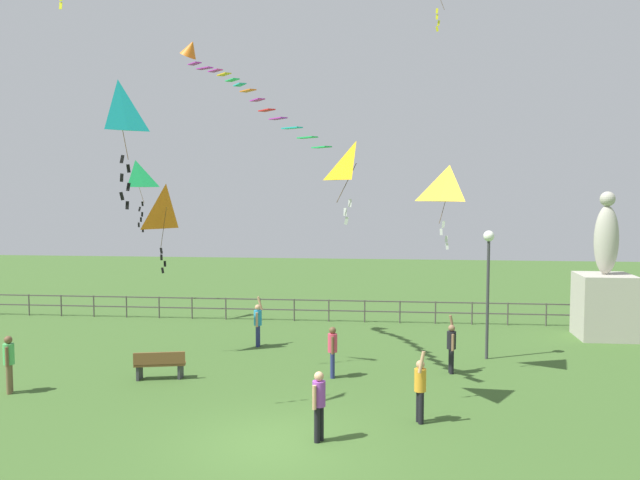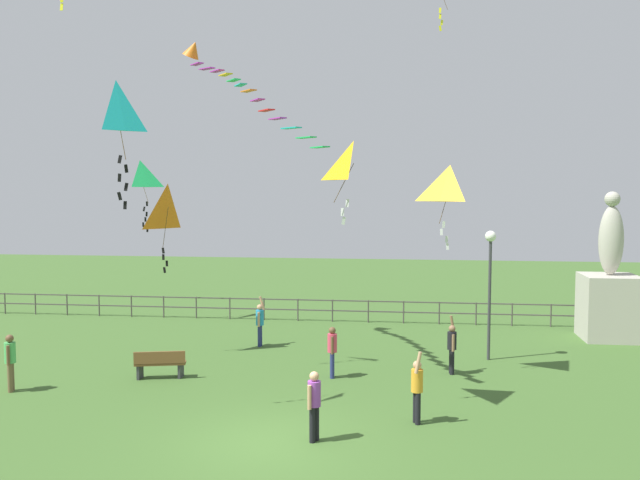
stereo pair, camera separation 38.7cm
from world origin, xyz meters
TOP-DOWN VIEW (x-y plane):
  - ground_plane at (0.00, 0.00)m, footprint 80.00×80.00m
  - statue_monument at (10.62, 11.95)m, footprint 2.00×2.00m
  - lamppost at (5.76, 8.21)m, footprint 0.36×0.36m
  - park_bench at (-4.26, 4.70)m, footprint 1.55×0.75m
  - person_0 at (3.28, 1.73)m, footprint 0.29×0.49m
  - person_1 at (0.83, 5.44)m, footprint 0.29×0.47m
  - person_2 at (-2.18, 9.17)m, footprint 0.30×0.46m
  - person_3 at (4.42, 6.30)m, footprint 0.28×0.47m
  - person_4 at (0.97, 0.27)m, footprint 0.30×0.45m
  - person_5 at (-7.95, 2.95)m, footprint 0.30×0.47m
  - kite_0 at (4.29, 6.36)m, footprint 1.35×1.25m
  - kite_2 at (-8.16, 13.19)m, footprint 1.24×1.26m
  - kite_3 at (-3.97, 1.33)m, footprint 0.94×0.94m
  - kite_5 at (1.66, 2.47)m, footprint 1.06×1.27m
  - kite_6 at (-4.88, 7.36)m, footprint 0.97×1.12m
  - streamer_kite at (-3.94, 8.63)m, footprint 6.04×6.58m
  - waterfront_railing at (-0.25, 14.00)m, footprint 36.02×0.06m

SIDE VIEW (x-z plane):
  - ground_plane at x=0.00m, z-range 0.00..0.00m
  - park_bench at x=-4.26m, z-range 0.04..0.89m
  - waterfront_railing at x=-0.25m, z-range 0.15..1.10m
  - person_1 at x=0.83m, z-range 0.12..1.66m
  - person_3 at x=4.42m, z-range 0.00..1.78m
  - person_2 at x=-2.18m, z-range 0.00..1.79m
  - person_0 at x=3.28m, z-range 0.00..1.82m
  - person_4 at x=0.97m, z-range 0.12..1.72m
  - person_5 at x=-7.95m, z-range 0.12..1.73m
  - statue_monument at x=10.62m, z-range -1.12..4.44m
  - lamppost at x=5.76m, z-range 0.99..5.28m
  - kite_6 at x=-4.88m, z-range 3.50..6.49m
  - kite_0 at x=4.29m, z-range 4.45..6.89m
  - kite_2 at x=-8.16m, z-range 4.64..7.58m
  - kite_5 at x=1.66m, z-range 5.25..7.27m
  - kite_3 at x=-3.97m, z-range 5.95..9.01m
  - streamer_kite at x=-3.94m, z-range 8.01..12.25m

